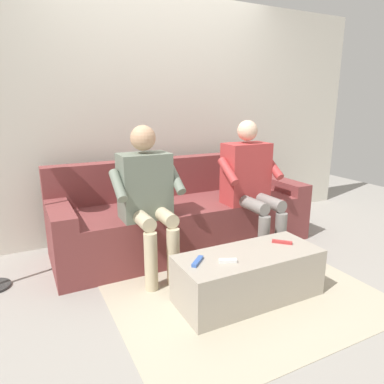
% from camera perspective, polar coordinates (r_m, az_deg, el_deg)
% --- Properties ---
extents(ground_plane, '(8.00, 8.00, 0.00)m').
position_cam_1_polar(ground_plane, '(2.91, 4.88, -13.57)').
color(ground_plane, gray).
extents(back_wall, '(5.08, 0.06, 2.41)m').
position_cam_1_polar(back_wall, '(3.72, -5.29, 11.91)').
color(back_wall, beige).
rests_on(back_wall, ground).
extents(couch, '(2.43, 0.80, 0.83)m').
position_cam_1_polar(couch, '(3.38, -1.43, -4.05)').
color(couch, brown).
rests_on(couch, ground).
extents(coffee_table, '(1.04, 0.43, 0.35)m').
position_cam_1_polar(coffee_table, '(2.57, 9.23, -13.37)').
color(coffee_table, '#A89E8E').
rests_on(coffee_table, ground).
extents(person_left_seated, '(0.56, 0.59, 1.21)m').
position_cam_1_polar(person_left_seated, '(3.20, 9.49, 1.92)').
color(person_left_seated, '#B23838').
rests_on(person_left_seated, ground).
extents(person_right_seated, '(0.55, 0.52, 1.20)m').
position_cam_1_polar(person_right_seated, '(2.76, -7.32, -0.04)').
color(person_right_seated, slate).
rests_on(person_right_seated, ground).
extents(remote_white, '(0.12, 0.08, 0.02)m').
position_cam_1_polar(remote_white, '(2.35, 5.90, -11.10)').
color(remote_white, white).
rests_on(remote_white, coffee_table).
extents(remote_blue, '(0.13, 0.13, 0.02)m').
position_cam_1_polar(remote_blue, '(2.32, 0.91, -11.27)').
color(remote_blue, '#3860B7').
rests_on(remote_blue, coffee_table).
extents(remote_red, '(0.13, 0.13, 0.02)m').
position_cam_1_polar(remote_red, '(2.70, 14.53, -7.93)').
color(remote_red, '#B73333').
rests_on(remote_red, coffee_table).
extents(floor_rug, '(1.86, 1.64, 0.01)m').
position_cam_1_polar(floor_rug, '(2.75, 7.48, -15.45)').
color(floor_rug, '#B7AD93').
rests_on(floor_rug, ground).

